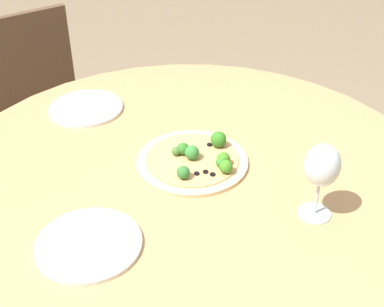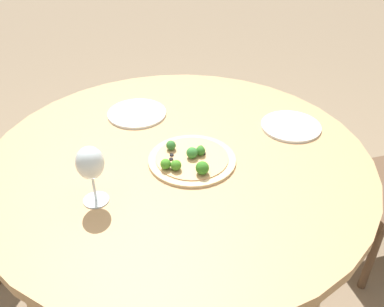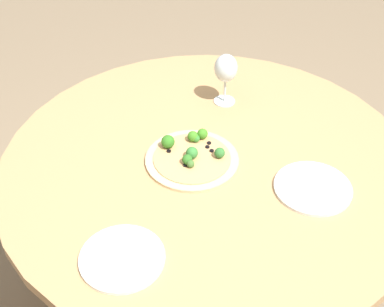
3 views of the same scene
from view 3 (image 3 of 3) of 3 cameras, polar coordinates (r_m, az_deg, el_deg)
ground_plane at (r=2.28m, az=1.38°, el=-15.64°), size 12.00×12.00×0.00m
dining_table at (r=1.73m, az=1.75°, el=-2.06°), size 1.32×1.32×0.78m
pizza at (r=1.69m, az=-0.04°, el=-0.28°), size 0.30×0.30×0.06m
wine_glass at (r=1.88m, az=3.63°, el=8.94°), size 0.08×0.08×0.19m
plate_near at (r=1.63m, az=12.76°, el=-3.59°), size 0.23×0.23×0.01m
plate_far at (r=1.42m, az=-7.47°, el=-10.99°), size 0.23×0.23×0.01m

